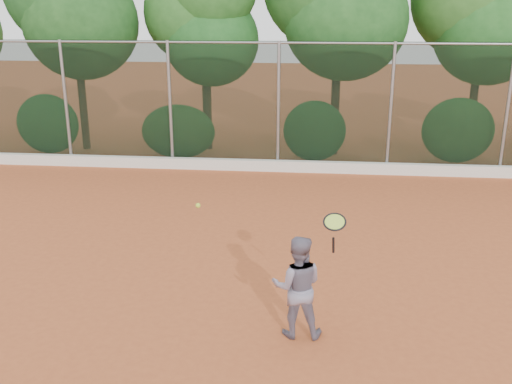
# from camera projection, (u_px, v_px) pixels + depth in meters

# --- Properties ---
(ground) EXTENTS (80.00, 80.00, 0.00)m
(ground) POSITION_uv_depth(u_px,v_px,m) (250.00, 283.00, 9.38)
(ground) COLOR #B15329
(ground) RESTS_ON ground
(concrete_curb) EXTENTS (24.00, 0.20, 0.30)m
(concrete_curb) POSITION_uv_depth(u_px,v_px,m) (277.00, 166.00, 15.80)
(concrete_curb) COLOR silver
(concrete_curb) RESTS_ON ground
(tennis_player) EXTENTS (0.72, 0.57, 1.45)m
(tennis_player) POSITION_uv_depth(u_px,v_px,m) (297.00, 287.00, 7.69)
(tennis_player) COLOR slate
(tennis_player) RESTS_ON ground
(chainlink_fence) EXTENTS (24.09, 0.09, 3.50)m
(chainlink_fence) POSITION_uv_depth(u_px,v_px,m) (278.00, 103.00, 15.44)
(chainlink_fence) COLOR black
(chainlink_fence) RESTS_ON ground
(foliage_backdrop) EXTENTS (23.70, 3.63, 7.55)m
(foliage_backdrop) POSITION_uv_depth(u_px,v_px,m) (265.00, 5.00, 16.59)
(foliage_backdrop) COLOR #3A2316
(foliage_backdrop) RESTS_ON ground
(tennis_racket) EXTENTS (0.33, 0.30, 0.58)m
(tennis_racket) POSITION_uv_depth(u_px,v_px,m) (334.00, 225.00, 7.30)
(tennis_racket) COLOR black
(tennis_racket) RESTS_ON ground
(tennis_ball_in_flight) EXTENTS (0.07, 0.07, 0.07)m
(tennis_ball_in_flight) POSITION_uv_depth(u_px,v_px,m) (198.00, 205.00, 7.71)
(tennis_ball_in_flight) COLOR #BEE233
(tennis_ball_in_flight) RESTS_ON ground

